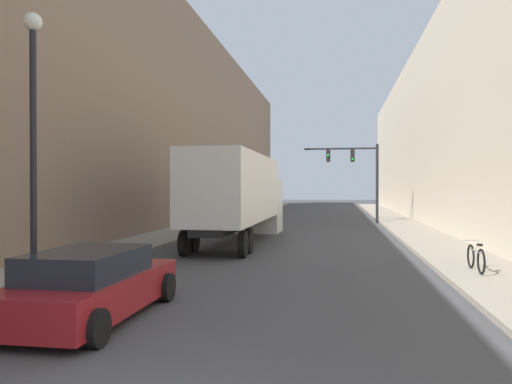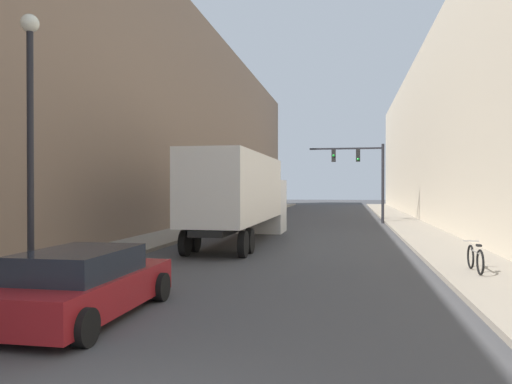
% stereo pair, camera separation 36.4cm
% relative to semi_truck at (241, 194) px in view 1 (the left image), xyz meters
% --- Properties ---
extents(sidewalk_right, '(2.71, 80.00, 0.15)m').
position_rel_semi_truck_xyz_m(sidewalk_right, '(8.84, 11.25, -2.20)').
color(sidewalk_right, gray).
rests_on(sidewalk_right, ground).
extents(sidewalk_left, '(2.71, 80.00, 0.15)m').
position_rel_semi_truck_xyz_m(sidewalk_left, '(-4.18, 11.25, -2.20)').
color(sidewalk_left, gray).
rests_on(sidewalk_left, ground).
extents(building_right, '(6.00, 80.00, 13.04)m').
position_rel_semi_truck_xyz_m(building_right, '(13.20, 11.25, 4.24)').
color(building_right, beige).
rests_on(building_right, ground).
extents(building_left, '(6.00, 80.00, 15.15)m').
position_rel_semi_truck_xyz_m(building_left, '(-8.54, 11.25, 5.30)').
color(building_left, '#846B56').
rests_on(building_left, ground).
extents(semi_truck, '(2.53, 13.01, 4.03)m').
position_rel_semi_truck_xyz_m(semi_truck, '(0.00, 0.00, 0.00)').
color(semi_truck, silver).
rests_on(semi_truck, ground).
extents(sedan_car, '(2.14, 4.63, 1.37)m').
position_rel_semi_truck_xyz_m(sedan_car, '(-0.24, -14.08, -1.61)').
color(sedan_car, maroon).
rests_on(sedan_car, ground).
extents(traffic_signal_gantry, '(5.34, 0.35, 5.70)m').
position_rel_semi_truck_xyz_m(traffic_signal_gantry, '(6.06, 13.65, 1.66)').
color(traffic_signal_gantry, black).
rests_on(traffic_signal_gantry, ground).
extents(street_lamp, '(0.44, 0.44, 6.78)m').
position_rel_semi_truck_xyz_m(street_lamp, '(-2.68, -12.26, 2.08)').
color(street_lamp, black).
rests_on(street_lamp, ground).
extents(parked_bicycle, '(0.44, 1.82, 0.86)m').
position_rel_semi_truck_xyz_m(parked_bicycle, '(8.51, -7.90, -1.74)').
color(parked_bicycle, black).
rests_on(parked_bicycle, sidewalk_right).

